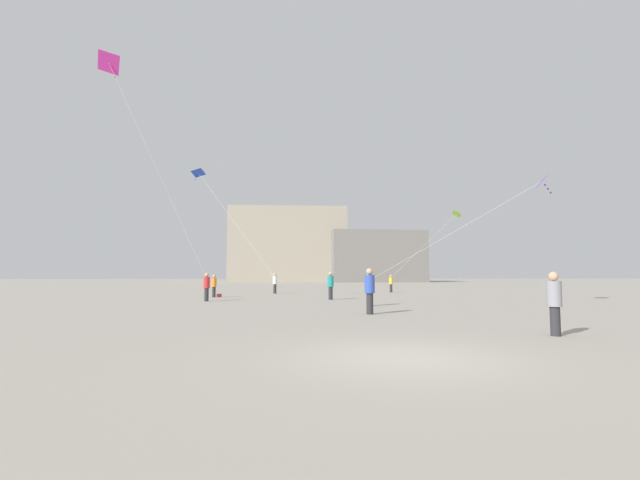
{
  "coord_description": "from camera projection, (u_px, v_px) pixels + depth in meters",
  "views": [
    {
      "loc": [
        -2.35,
        -8.57,
        1.62
      ],
      "look_at": [
        0.0,
        18.81,
        3.74
      ],
      "focal_mm": 24.84,
      "sensor_mm": 36.0,
      "label": 1
    }
  ],
  "objects": [
    {
      "name": "kite_violet_delta",
      "position": [
        539.0,
        183.0,
        23.78
      ],
      "size": [
        9.98,
        1.42,
        5.67
      ],
      "color": "purple"
    },
    {
      "name": "ground_plane",
      "position": [
        403.0,
        357.0,
        8.59
      ],
      "size": [
        300.0,
        300.0,
        0.0
      ],
      "primitive_type": "plane",
      "color": "#9E9689"
    },
    {
      "name": "person_in_yellow",
      "position": [
        391.0,
        283.0,
        39.32
      ],
      "size": [
        0.34,
        0.34,
        1.57
      ],
      "rotation": [
        0.0,
        0.0,
        1.18
      ],
      "color": "#2D2D33",
      "rests_on": "ground_plane"
    },
    {
      "name": "person_in_white",
      "position": [
        275.0,
        282.0,
        37.02
      ],
      "size": [
        0.37,
        0.37,
        1.72
      ],
      "rotation": [
        0.0,
        0.0,
        4.29
      ],
      "color": "#2D2D33",
      "rests_on": "ground_plane"
    },
    {
      "name": "person_in_red",
      "position": [
        207.0,
        286.0,
        26.44
      ],
      "size": [
        0.37,
        0.37,
        1.7
      ],
      "rotation": [
        0.0,
        0.0,
        3.69
      ],
      "color": "#2D2D33",
      "rests_on": "ground_plane"
    },
    {
      "name": "building_left_hall",
      "position": [
        288.0,
        246.0,
        96.54
      ],
      "size": [
        24.76,
        16.0,
        15.54
      ],
      "color": "#A39984",
      "rests_on": "ground_plane"
    },
    {
      "name": "kite_cobalt_delta",
      "position": [
        200.0,
        175.0,
        45.25
      ],
      "size": [
        8.79,
        9.04,
        11.06
      ],
      "color": "blue"
    },
    {
      "name": "person_in_orange",
      "position": [
        214.0,
        285.0,
        30.97
      ],
      "size": [
        0.35,
        0.35,
        1.59
      ],
      "rotation": [
        0.0,
        0.0,
        3.4
      ],
      "color": "#2D2D33",
      "rests_on": "ground_plane"
    },
    {
      "name": "handbag_beside_flyer",
      "position": [
        219.0,
        295.0,
        31.05
      ],
      "size": [
        0.34,
        0.3,
        0.24
      ],
      "primitive_type": "cube",
      "rotation": [
        0.0,
        0.0,
        0.61
      ],
      "color": "maroon",
      "rests_on": "ground_plane"
    },
    {
      "name": "person_in_blue",
      "position": [
        370.0,
        289.0,
        17.92
      ],
      "size": [
        0.4,
        0.4,
        1.86
      ],
      "rotation": [
        0.0,
        0.0,
        5.16
      ],
      "color": "#2D2D33",
      "rests_on": "ground_plane"
    },
    {
      "name": "person_in_teal",
      "position": [
        331.0,
        284.0,
        28.11
      ],
      "size": [
        0.39,
        0.39,
        1.78
      ],
      "rotation": [
        0.0,
        0.0,
        3.81
      ],
      "color": "#2D2D33",
      "rests_on": "ground_plane"
    },
    {
      "name": "kite_magenta_delta",
      "position": [
        111.0,
        66.0,
        24.79
      ],
      "size": [
        6.2,
        3.14,
        12.54
      ],
      "color": "#D12899"
    },
    {
      "name": "person_in_purple",
      "position": [
        370.0,
        287.0,
        22.54
      ],
      "size": [
        0.37,
        0.37,
        1.72
      ],
      "rotation": [
        0.0,
        0.0,
        1.72
      ],
      "color": "#2D2D33",
      "rests_on": "ground_plane"
    },
    {
      "name": "building_centre_hall",
      "position": [
        375.0,
        257.0,
        92.4
      ],
      "size": [
        19.44,
        12.25,
        10.41
      ],
      "color": "gray",
      "rests_on": "ground_plane"
    },
    {
      "name": "person_in_grey",
      "position": [
        554.0,
        301.0,
        11.64
      ],
      "size": [
        0.37,
        0.37,
        1.68
      ],
      "rotation": [
        0.0,
        0.0,
        3.48
      ],
      "color": "#2D2D33",
      "rests_on": "ground_plane"
    },
    {
      "name": "kite_lime_diamond",
      "position": [
        456.0,
        214.0,
        45.27
      ],
      "size": [
        8.73,
        5.41,
        6.87
      ],
      "color": "#8CD12D"
    }
  ]
}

